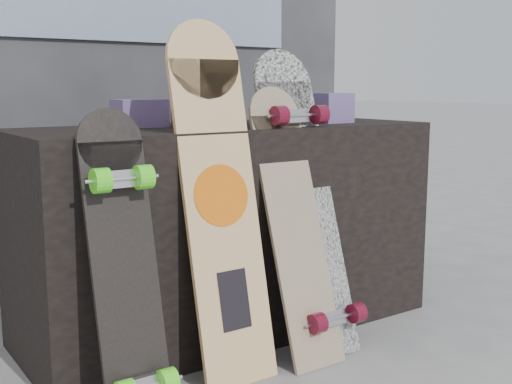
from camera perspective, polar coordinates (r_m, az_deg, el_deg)
ground at (r=2.26m, az=4.69°, el=-15.46°), size 60.00×60.00×0.00m
vendor_table at (r=2.51m, az=-2.44°, el=-3.19°), size 1.60×0.60×0.80m
booth at (r=3.21m, az=-10.84°, el=11.98°), size 2.40×0.22×2.20m
merch_box_purple at (r=2.37m, az=-10.29°, el=6.89°), size 0.18×0.12×0.10m
merch_box_small at (r=2.65m, az=6.62°, el=7.44°), size 0.14×0.14×0.12m
merch_box_flat at (r=2.42m, az=-4.72°, el=6.58°), size 0.22×0.10×0.06m
longboard_geisha at (r=2.07m, az=-3.29°, el=0.16°), size 0.26×0.27×1.17m
longboard_celtic at (r=2.24m, az=3.30°, el=-2.08°), size 0.21×0.32×0.95m
longboard_cascadia at (r=2.31m, az=4.38°, el=-0.23°), size 0.25×0.40×1.09m
skateboard_dark at (r=1.87m, az=-11.49°, el=-6.11°), size 0.20×0.27×0.89m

